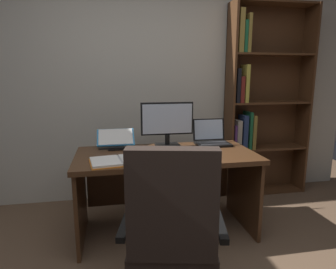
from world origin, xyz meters
name	(u,v)px	position (x,y,z in m)	size (l,w,h in m)	color
wall_back	(146,85)	(0.00, 1.94, 1.27)	(4.86, 0.12, 2.54)	beige
desk	(165,173)	(0.06, 1.10, 0.53)	(1.52, 0.74, 0.73)	#4C2D19
bookshelf	(257,107)	(1.25, 1.74, 1.02)	(0.96, 0.26, 2.14)	#4C2D19
office_chair	(172,244)	(-0.07, 0.13, 0.43)	(0.68, 0.60, 1.03)	black
monitor	(167,124)	(0.11, 1.27, 0.93)	(0.49, 0.16, 0.41)	black
laptop	(211,139)	(0.55, 1.27, 0.78)	(0.32, 0.27, 0.23)	black
keyboard	(176,156)	(0.11, 0.89, 0.74)	(0.42, 0.15, 0.02)	black
computer_mouse	(211,153)	(0.41, 0.89, 0.75)	(0.06, 0.10, 0.04)	black
reading_stand_with_book	(116,139)	(-0.36, 1.32, 0.80)	(0.34, 0.24, 0.16)	black
open_binder	(120,161)	(-0.33, 0.84, 0.74)	(0.49, 0.34, 0.02)	orange
notepad	(145,155)	(-0.13, 0.99, 0.73)	(0.15, 0.21, 0.01)	white
pen	(147,154)	(-0.11, 0.99, 0.74)	(0.01, 0.01, 0.14)	black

